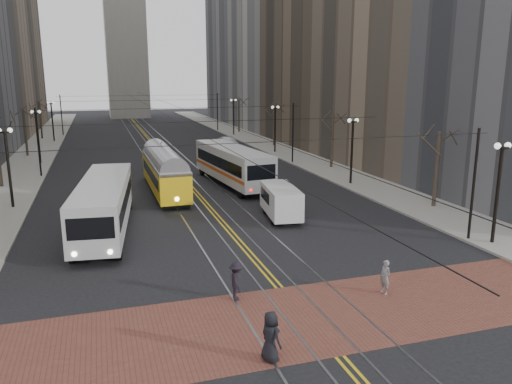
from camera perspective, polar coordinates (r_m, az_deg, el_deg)
ground at (r=24.01m, az=1.87°, el=-9.98°), size 260.00×260.00×0.00m
sidewalk_left at (r=66.92m, az=-23.94°, el=3.93°), size 5.00×140.00×0.15m
sidewalk_right at (r=70.15m, az=1.24°, el=5.42°), size 5.00×140.00×0.15m
crosswalk_band at (r=20.64m, az=5.67°, el=-14.07°), size 25.00×6.00×0.01m
streetcar_rails at (r=66.90m, az=-11.06°, el=4.74°), size 4.80×130.00×0.02m
centre_lines at (r=66.90m, az=-11.06°, el=4.75°), size 0.42×130.00×0.01m
building_right_mid at (r=74.87m, az=9.11°, el=18.73°), size 16.00×20.00×34.00m
building_right_far at (r=112.28m, az=-0.44°, el=18.47°), size 16.00×20.00×40.00m
lamp_posts at (r=50.56m, az=-9.02°, el=5.40°), size 27.60×57.20×5.60m
street_trees at (r=56.95m, az=-10.02°, el=6.21°), size 31.68×53.28×5.60m
trolley_wires at (r=56.43m, az=-10.00°, el=7.14°), size 25.96×120.00×6.60m
transit_bus at (r=32.02m, az=-16.94°, el=-1.61°), size 4.11×13.03×3.20m
streetcar at (r=41.83m, az=-10.40°, el=1.93°), size 2.39×12.53×2.95m
rear_bus at (r=44.23m, az=-2.73°, el=2.97°), size 4.04×12.95×3.32m
cargo_van at (r=33.62m, az=2.84°, el=-1.24°), size 2.53×5.19×2.20m
sedan_grey at (r=51.36m, az=-0.39°, el=3.39°), size 2.30×4.70×1.54m
sedan_silver at (r=67.19m, az=-3.20°, el=5.64°), size 1.96×4.68×1.51m
pedestrian_a at (r=17.40m, az=1.69°, el=-16.18°), size 0.85×1.01×1.77m
pedestrian_b at (r=22.98m, az=14.53°, el=-9.40°), size 0.46×0.62×1.54m
pedestrian_d at (r=21.71m, az=-2.25°, el=-10.11°), size 0.72×1.15×1.70m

